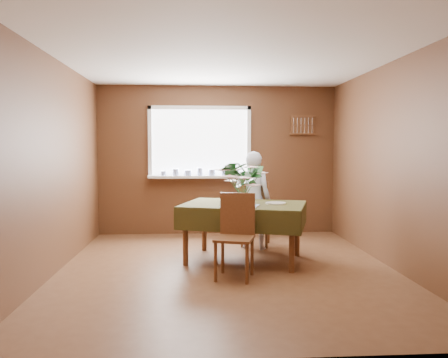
{
  "coord_description": "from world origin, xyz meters",
  "views": [
    {
      "loc": [
        -0.37,
        -5.14,
        1.45
      ],
      "look_at": [
        0.0,
        0.55,
        1.05
      ],
      "focal_mm": 35.0,
      "sensor_mm": 36.0,
      "label": 1
    }
  ],
  "objects": [
    {
      "name": "dining_table",
      "position": [
        0.25,
        0.4,
        0.65
      ],
      "size": [
        1.77,
        1.46,
        0.75
      ],
      "rotation": [
        0.0,
        0.0,
        -0.31
      ],
      "color": "brown",
      "rests_on": "floor"
    },
    {
      "name": "window_assembly",
      "position": [
        -0.3,
        2.19,
        1.34
      ],
      "size": [
        1.72,
        0.2,
        1.22
      ],
      "color": "white",
      "rests_on": "wall_back"
    },
    {
      "name": "wall_front",
      "position": [
        0.0,
        -2.25,
        1.25
      ],
      "size": [
        4.0,
        0.0,
        4.0
      ],
      "primitive_type": "plane",
      "rotation": [
        -1.57,
        0.0,
        0.0
      ],
      "color": "brown",
      "rests_on": "floor"
    },
    {
      "name": "floor",
      "position": [
        0.0,
        0.0,
        0.0
      ],
      "size": [
        4.5,
        4.5,
        0.0
      ],
      "primitive_type": "plane",
      "color": "#57341E",
      "rests_on": "ground"
    },
    {
      "name": "chair_near",
      "position": [
        0.08,
        -0.29,
        0.51
      ],
      "size": [
        0.5,
        0.5,
        0.94
      ],
      "rotation": [
        0.0,
        0.0,
        -0.29
      ],
      "color": "brown",
      "rests_on": "floor"
    },
    {
      "name": "wall_right",
      "position": [
        2.0,
        0.0,
        1.25
      ],
      "size": [
        0.0,
        4.5,
        4.5
      ],
      "primitive_type": "plane",
      "rotation": [
        1.57,
        0.0,
        -1.57
      ],
      "color": "brown",
      "rests_on": "floor"
    },
    {
      "name": "table_knife",
      "position": [
        0.35,
        0.17,
        0.75
      ],
      "size": [
        0.09,
        0.21,
        0.0
      ],
      "primitive_type": "cube",
      "rotation": [
        0.0,
        0.0,
        -0.32
      ],
      "color": "silver",
      "rests_on": "dining_table"
    },
    {
      "name": "wall_left",
      "position": [
        -2.0,
        0.0,
        1.25
      ],
      "size": [
        0.0,
        4.5,
        4.5
      ],
      "primitive_type": "plane",
      "rotation": [
        1.57,
        0.0,
        1.57
      ],
      "color": "brown",
      "rests_on": "floor"
    },
    {
      "name": "flower_bouquet",
      "position": [
        0.22,
        0.24,
        1.07
      ],
      "size": [
        0.58,
        0.58,
        0.5
      ],
      "rotation": [
        0.0,
        0.0,
        -0.11
      ],
      "color": "white",
      "rests_on": "dining_table"
    },
    {
      "name": "chair_far",
      "position": [
        0.5,
        1.2,
        0.53
      ],
      "size": [
        0.51,
        0.51,
        0.97
      ],
      "rotation": [
        0.0,
        0.0,
        2.89
      ],
      "color": "brown",
      "rests_on": "floor"
    },
    {
      "name": "spoon_rack",
      "position": [
        1.45,
        2.22,
        1.85
      ],
      "size": [
        0.44,
        0.05,
        0.33
      ],
      "color": "brown",
      "rests_on": "wall_back"
    },
    {
      "name": "side_plate",
      "position": [
        0.65,
        0.37,
        0.75
      ],
      "size": [
        0.3,
        0.3,
        0.01
      ],
      "primitive_type": "cylinder",
      "rotation": [
        0.0,
        0.0,
        -0.18
      ],
      "color": "white",
      "rests_on": "dining_table"
    },
    {
      "name": "ceiling",
      "position": [
        0.0,
        0.0,
        2.5
      ],
      "size": [
        4.5,
        4.5,
        0.0
      ],
      "primitive_type": "plane",
      "rotation": [
        3.14,
        0.0,
        0.0
      ],
      "color": "white",
      "rests_on": "wall_back"
    },
    {
      "name": "wall_back",
      "position": [
        0.0,
        2.25,
        1.25
      ],
      "size": [
        4.0,
        0.0,
        4.0
      ],
      "primitive_type": "plane",
      "rotation": [
        1.57,
        0.0,
        0.0
      ],
      "color": "brown",
      "rests_on": "floor"
    },
    {
      "name": "seated_woman",
      "position": [
        0.46,
        1.08,
        0.71
      ],
      "size": [
        0.61,
        0.52,
        1.41
      ],
      "primitive_type": "imported",
      "rotation": [
        0.0,
        0.0,
        2.73
      ],
      "color": "white",
      "rests_on": "floor"
    }
  ]
}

